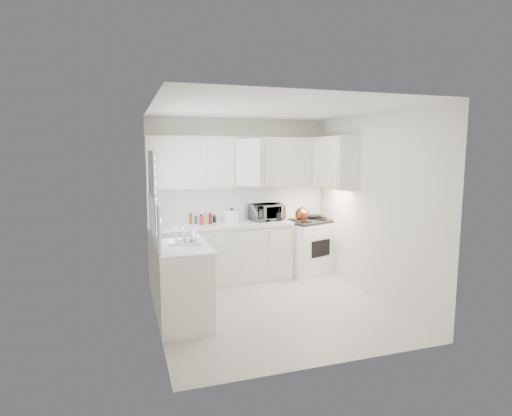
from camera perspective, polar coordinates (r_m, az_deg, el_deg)
name	(u,v)px	position (r m, az deg, el deg)	size (l,w,h in m)	color
floor	(272,307)	(5.68, 2.25, -13.52)	(3.20, 3.20, 0.00)	beige
ceiling	(273,109)	(5.32, 2.40, 13.58)	(3.20, 3.20, 0.00)	white
wall_back	(239,198)	(6.86, -2.33, 1.37)	(3.00, 3.00, 0.00)	beige
wall_front	(332,234)	(3.91, 10.52, -3.55)	(3.00, 3.00, 0.00)	beige
wall_left	(154,217)	(5.03, -13.92, -1.15)	(3.20, 3.20, 0.00)	beige
wall_right	(372,206)	(6.03, 15.81, 0.22)	(3.20, 3.20, 0.00)	beige
window_blinds	(153,193)	(5.35, -14.07, 2.06)	(0.06, 0.96, 1.06)	white
lower_cabinets_back	(221,254)	(6.62, -4.85, -6.35)	(2.22, 0.60, 0.90)	beige
lower_cabinets_left	(179,279)	(5.44, -10.59, -9.58)	(0.60, 1.60, 0.90)	beige
countertop_back	(221,225)	(6.52, -4.88, -2.32)	(2.24, 0.64, 0.05)	silver
countertop_left	(179,242)	(5.32, -10.61, -4.68)	(0.64, 1.62, 0.05)	silver
backsplash_back	(239,203)	(6.86, -2.30, 0.74)	(2.98, 0.02, 0.55)	silver
backsplash_left	(154,220)	(5.24, -13.94, -1.64)	(0.02, 1.60, 0.55)	silver
upper_cabinets_back	(242,187)	(6.68, -1.95, 2.93)	(3.00, 0.33, 0.80)	beige
upper_cabinets_right	(334,188)	(6.62, 10.74, 2.75)	(0.33, 0.90, 0.80)	beige
sink	(175,226)	(5.64, -11.11, -2.51)	(0.42, 0.38, 0.30)	gray
stove	(307,239)	(7.07, 7.11, -4.32)	(0.77, 0.63, 1.18)	white
tea_kettle	(302,213)	(6.77, 6.37, -0.73)	(0.28, 0.24, 0.26)	brown
frying_pan	(313,216)	(7.22, 7.92, -1.05)	(0.28, 0.47, 0.04)	black
microwave	(266,210)	(6.74, 1.40, -0.32)	(0.49, 0.27, 0.33)	gray
rice_cooker	(232,215)	(6.52, -3.34, -1.01)	(0.24, 0.24, 0.24)	white
paper_towel	(242,212)	(6.82, -1.89, -0.49)	(0.12, 0.12, 0.27)	white
utensil_crock	(278,211)	(6.70, 3.08, -0.39)	(0.11, 0.11, 0.33)	black
dish_rack	(185,234)	(5.11, -9.79, -3.62)	(0.40, 0.30, 0.22)	white
spice_left_0	(190,219)	(6.54, -9.07, -1.55)	(0.06, 0.06, 0.13)	brown
spice_left_1	(196,220)	(6.47, -8.29, -1.64)	(0.06, 0.06, 0.13)	#2E6421
spice_left_2	(200,219)	(6.57, -7.78, -1.49)	(0.06, 0.06, 0.13)	red
spice_left_3	(206,219)	(6.49, -6.99, -1.58)	(0.06, 0.06, 0.13)	gold
spice_left_4	(209,218)	(6.59, -6.50, -1.43)	(0.06, 0.06, 0.13)	#4C1D15
spice_left_5	(215,219)	(6.52, -5.69, -1.52)	(0.06, 0.06, 0.13)	black
sauce_right_0	(275,213)	(6.94, 2.61, -0.68)	(0.06, 0.06, 0.19)	red
sauce_right_1	(279,213)	(6.90, 3.22, -0.73)	(0.06, 0.06, 0.19)	gold
sauce_right_2	(281,213)	(6.98, 3.46, -0.64)	(0.06, 0.06, 0.19)	#4C1D15
sauce_right_3	(285,213)	(6.94, 4.06, -0.69)	(0.06, 0.06, 0.19)	black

